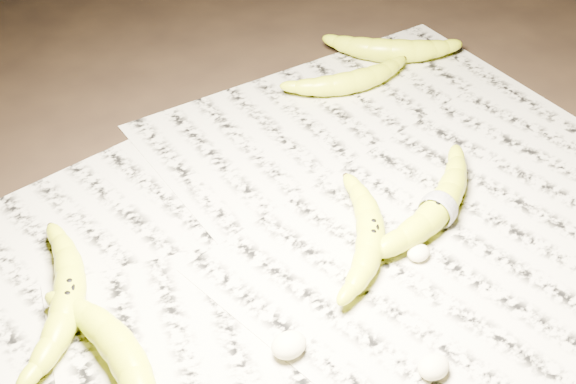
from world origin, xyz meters
TOP-DOWN VIEW (x-y plane):
  - ground at (0.00, 0.00)m, footprint 3.00×3.00m
  - newspaper_patch at (0.01, -0.01)m, footprint 0.90×0.70m
  - banana_left_a at (-0.27, 0.08)m, footprint 0.15×0.20m
  - banana_left_b at (-0.26, -0.02)m, footprint 0.07×0.19m
  - banana_center at (0.05, -0.04)m, footprint 0.16×0.17m
  - banana_taped at (0.14, -0.06)m, footprint 0.22×0.12m
  - banana_upper_a at (0.25, 0.22)m, footprint 0.18×0.09m
  - banana_upper_b at (0.35, 0.25)m, footprint 0.17×0.16m
  - measuring_tape at (0.14, -0.06)m, footprint 0.02×0.04m
  - flesh_chunk_a at (-0.12, -0.11)m, footprint 0.04×0.03m
  - flesh_chunk_b at (-0.03, -0.21)m, footprint 0.03×0.03m
  - flesh_chunk_c at (0.08, -0.09)m, footprint 0.03×0.02m

SIDE VIEW (x-z plane):
  - ground at x=0.00m, z-range 0.00..0.00m
  - newspaper_patch at x=0.01m, z-range 0.00..0.01m
  - flesh_chunk_c at x=0.08m, z-range 0.01..0.02m
  - flesh_chunk_b at x=-0.03m, z-range 0.01..0.03m
  - flesh_chunk_a at x=-0.12m, z-range 0.01..0.03m
  - banana_upper_a at x=0.25m, z-range 0.01..0.04m
  - banana_center at x=0.05m, z-range 0.01..0.04m
  - banana_left_a at x=-0.27m, z-range 0.01..0.04m
  - banana_taped at x=0.14m, z-range 0.01..0.04m
  - measuring_tape at x=0.14m, z-range 0.00..0.05m
  - banana_upper_b at x=0.35m, z-range 0.01..0.04m
  - banana_left_b at x=-0.26m, z-range 0.01..0.05m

